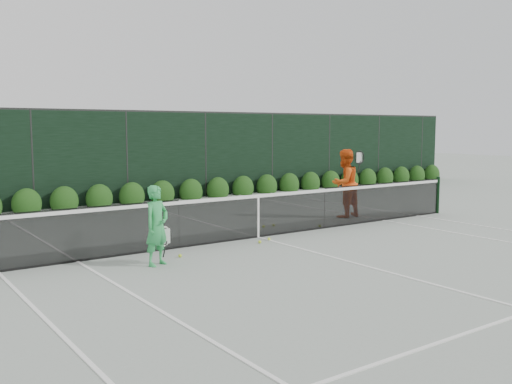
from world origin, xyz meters
TOP-DOWN VIEW (x-y plane):
  - ground at (0.00, 0.00)m, footprint 80.00×80.00m
  - tennis_net at (-0.02, 0.00)m, footprint 12.90×0.10m
  - player_woman at (-3.00, -1.08)m, footprint 0.65×0.53m
  - player_man at (3.66, 1.02)m, footprint 1.00×0.81m
  - court_lines at (0.00, 0.00)m, footprint 11.03×23.83m
  - windscreen_fence at (0.00, -2.71)m, footprint 32.00×21.07m
  - hedge_row at (-0.00, 7.15)m, footprint 31.66×0.65m
  - tennis_balls at (0.21, 0.06)m, footprint 4.49×1.77m

SIDE VIEW (x-z plane):
  - ground at x=0.00m, z-range 0.00..0.00m
  - court_lines at x=0.00m, z-range 0.00..0.01m
  - tennis_balls at x=0.21m, z-range 0.00..0.07m
  - hedge_row at x=0.00m, z-range -0.23..0.70m
  - tennis_net at x=-0.02m, z-range 0.00..1.07m
  - player_woman at x=-3.00m, z-range 0.00..1.45m
  - player_man at x=3.66m, z-range 0.00..1.89m
  - windscreen_fence at x=0.00m, z-range -0.02..3.04m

